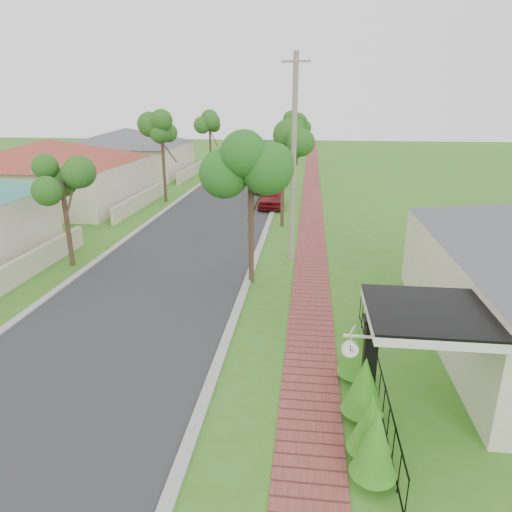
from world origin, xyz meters
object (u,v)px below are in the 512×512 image
at_px(utility_pole, 293,161).
at_px(station_clock, 351,348).
at_px(parked_car_white, 267,182).
at_px(parked_car_red, 271,197).
at_px(porch_post, 368,372).
at_px(near_tree, 251,174).

distance_m(utility_pole, station_clock, 11.83).
relative_size(parked_car_white, utility_pole, 0.52).
xyz_separation_m(parked_car_red, utility_pole, (1.90, -11.11, 3.85)).
height_order(parked_car_red, station_clock, station_clock).
distance_m(parked_car_red, station_clock, 22.84).
relative_size(porch_post, utility_pole, 0.28).
bearing_deg(near_tree, parked_car_red, 91.62).
relative_size(near_tree, station_clock, 8.59).
relative_size(parked_car_red, utility_pole, 0.47).
height_order(parked_car_white, near_tree, near_tree).
distance_m(near_tree, utility_pole, 3.36).
bearing_deg(porch_post, near_tree, 115.11).
bearing_deg(parked_car_white, near_tree, -80.50).
bearing_deg(porch_post, parked_car_white, 100.02).
height_order(porch_post, near_tree, near_tree).
bearing_deg(parked_car_red, station_clock, -83.21).
height_order(porch_post, parked_car_white, porch_post).
xyz_separation_m(parked_car_red, parked_car_white, (-0.82, 5.99, 0.06)).
distance_m(parked_car_red, near_tree, 14.59).
xyz_separation_m(parked_car_red, near_tree, (0.40, -14.11, 3.68)).
distance_m(porch_post, parked_car_white, 28.54).
bearing_deg(porch_post, parked_car_red, 100.63).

